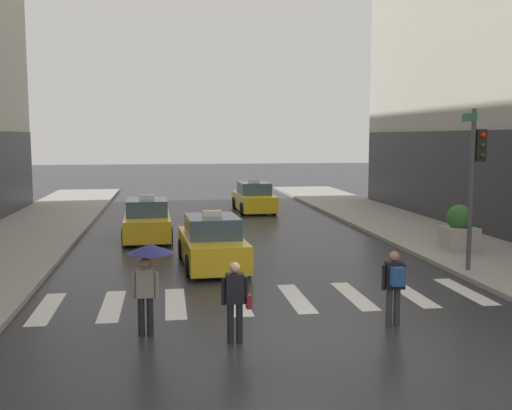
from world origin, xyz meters
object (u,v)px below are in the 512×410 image
Objects in this scene: taxi_second at (147,221)px; pedestrian_with_backpack at (394,282)px; taxi_third at (254,198)px; planter_near_corner at (459,229)px; traffic_light_pole at (475,166)px; taxi_lead at (212,244)px; pedestrian_with_handbag at (236,297)px; pedestrian_with_umbrella at (148,264)px.

taxi_second is 2.78× the size of pedestrian_with_backpack.
planter_near_corner is (5.43, -13.01, 0.15)m from taxi_third.
taxi_third is at bearing 112.65° from planter_near_corner.
traffic_light_pole is at bearing 46.00° from pedestrian_with_backpack.
traffic_light_pole reaches higher than taxi_lead.
pedestrian_with_handbag is (-3.56, -0.57, -0.04)m from pedestrian_with_backpack.
taxi_lead is 1.00× the size of taxi_third.
pedestrian_with_umbrella is 1.18× the size of pedestrian_with_backpack.
pedestrian_with_umbrella reaches higher than planter_near_corner.
taxi_third is at bearing 90.21° from pedestrian_with_backpack.
traffic_light_pole is 10.48m from pedestrian_with_umbrella.
taxi_lead is at bearing -68.34° from taxi_second.
pedestrian_with_backpack is (0.07, -20.41, 0.25)m from taxi_third.
taxi_lead is 2.38× the size of pedestrian_with_umbrella.
pedestrian_with_handbag is (-0.09, -7.26, 0.21)m from taxi_lead.
taxi_third is 2.37× the size of pedestrian_with_umbrella.
taxi_third is (-4.25, 16.09, -2.53)m from traffic_light_pole.
taxi_second is 9.91m from taxi_third.
taxi_second is 13.49m from pedestrian_with_backpack.
traffic_light_pole is 9.44m from pedestrian_with_handbag.
pedestrian_with_handbag is (-7.73, -4.89, -2.32)m from traffic_light_pole.
pedestrian_with_handbag is (2.11, -12.81, 0.21)m from taxi_second.
traffic_light_pole is 4.07m from planter_near_corner.
traffic_light_pole reaches higher than taxi_second.
taxi_third is 21.27m from pedestrian_with_handbag.
taxi_lead is at bearing 162.79° from traffic_light_pole.
pedestrian_with_umbrella is at bearing -145.74° from planter_near_corner.
pedestrian_with_umbrella reaches higher than pedestrian_with_handbag.
taxi_lead and taxi_second have the same top height.
pedestrian_with_umbrella is 5.31m from pedestrian_with_backpack.
pedestrian_with_handbag is at bearing -138.20° from planter_near_corner.
pedestrian_with_handbag is at bearing -80.64° from taxi_second.
taxi_second is at bearing 99.36° from pedestrian_with_handbag.
pedestrian_with_handbag is (-3.48, -20.99, 0.21)m from taxi_third.
taxi_third is 20.41m from pedestrian_with_backpack.
taxi_lead is 2.89× the size of planter_near_corner.
traffic_light_pole is at bearing -38.81° from taxi_second.
planter_near_corner is at bearing 4.63° from taxi_lead.
pedestrian_with_umbrella reaches higher than taxi_lead.
taxi_lead and taxi_third have the same top height.
planter_near_corner is (10.64, 7.25, -0.64)m from pedestrian_with_umbrella.
taxi_second reaches higher than pedestrian_with_handbag.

